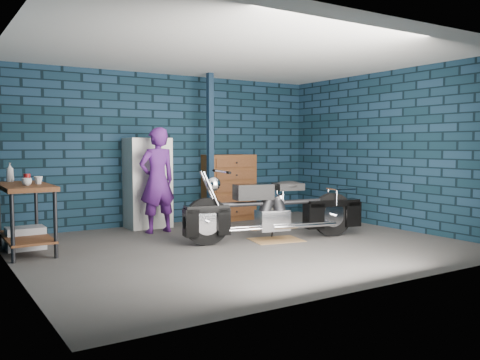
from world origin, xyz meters
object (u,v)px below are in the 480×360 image
object	(u,v)px
person	(157,180)
locker	(148,183)
workbench	(26,218)
shop_stool	(274,214)
motorcycle	(276,205)
storage_bin	(25,238)
tool_chest	(229,187)

from	to	relation	value
person	locker	bearing A→B (deg)	-101.21
workbench	shop_stool	xyz separation A→B (m)	(3.80, -0.41, -0.17)
workbench	shop_stool	size ratio (longest dim) A/B	2.47
motorcycle	shop_stool	size ratio (longest dim) A/B	4.29
workbench	motorcycle	size ratio (longest dim) A/B	0.58
workbench	storage_bin	world-z (taller)	workbench
shop_stool	motorcycle	bearing A→B (deg)	-123.69
workbench	tool_chest	bearing A→B (deg)	15.04
person	shop_stool	world-z (taller)	person
storage_bin	shop_stool	size ratio (longest dim) A/B	0.87
shop_stool	tool_chest	bearing A→B (deg)	90.21
motorcycle	tool_chest	world-z (taller)	tool_chest
motorcycle	tool_chest	xyz separation A→B (m)	(0.47, 2.14, 0.09)
workbench	locker	bearing A→B (deg)	25.36
workbench	motorcycle	world-z (taller)	motorcycle
person	shop_stool	distance (m)	2.00
locker	tool_chest	xyz separation A→B (m)	(1.64, 0.00, -0.15)
storage_bin	tool_chest	bearing A→B (deg)	12.62
tool_chest	shop_stool	world-z (taller)	tool_chest
storage_bin	tool_chest	world-z (taller)	tool_chest
motorcycle	person	world-z (taller)	person
motorcycle	locker	distance (m)	2.46
storage_bin	workbench	bearing A→B (deg)	-96.53
motorcycle	tool_chest	bearing A→B (deg)	88.97
motorcycle	person	xyz separation A→B (m)	(-1.24, 1.58, 0.32)
motorcycle	locker	world-z (taller)	locker
storage_bin	locker	world-z (taller)	locker
locker	shop_stool	distance (m)	2.24
tool_chest	shop_stool	size ratio (longest dim) A/B	2.20
locker	workbench	bearing A→B (deg)	-154.64
storage_bin	tool_chest	xyz separation A→B (m)	(3.77, 0.84, 0.47)
person	locker	world-z (taller)	person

